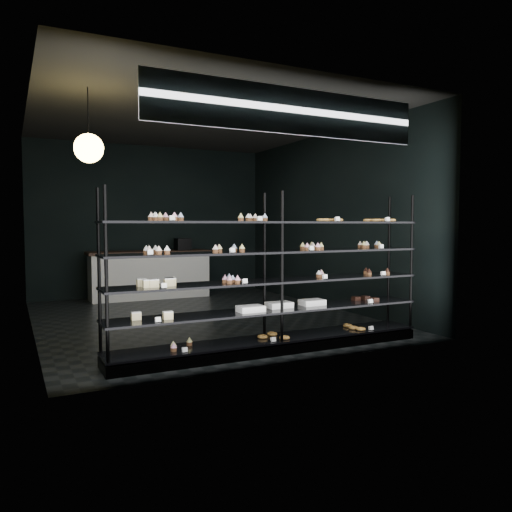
# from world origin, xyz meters

# --- Properties ---
(room) EXTENTS (5.01, 6.01, 3.20)m
(room) POSITION_xyz_m (0.00, 0.00, 1.60)
(room) COLOR black
(room) RESTS_ON ground
(display_shelf) EXTENTS (4.00, 0.50, 1.91)m
(display_shelf) POSITION_xyz_m (0.02, -2.45, 0.63)
(display_shelf) COLOR black
(display_shelf) RESTS_ON room
(signage) EXTENTS (3.30, 0.05, 0.50)m
(signage) POSITION_xyz_m (0.00, -2.93, 2.75)
(signage) COLOR #0C183D
(signage) RESTS_ON room
(pendant_lamp) EXTENTS (0.35, 0.35, 0.91)m
(pendant_lamp) POSITION_xyz_m (-1.87, -1.27, 2.45)
(pendant_lamp) COLOR black
(pendant_lamp) RESTS_ON room
(service_counter) EXTENTS (2.49, 0.65, 1.23)m
(service_counter) POSITION_xyz_m (-0.17, 2.50, 0.50)
(service_counter) COLOR silver
(service_counter) RESTS_ON room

